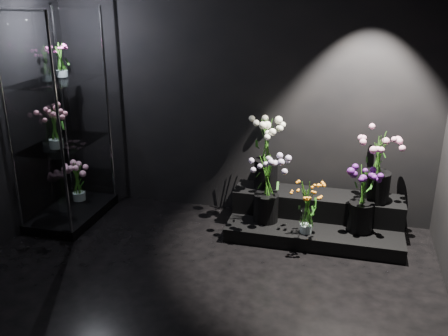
% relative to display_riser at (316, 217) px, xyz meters
% --- Properties ---
extents(floor, '(4.00, 4.00, 0.00)m').
position_rel_display_riser_xyz_m(floor, '(-0.87, -1.66, -0.16)').
color(floor, black).
rests_on(floor, ground).
extents(wall_back, '(4.00, 0.00, 4.00)m').
position_rel_display_riser_xyz_m(wall_back, '(-0.87, 0.34, 1.24)').
color(wall_back, black).
rests_on(wall_back, floor).
extents(display_riser, '(1.69, 0.75, 0.38)m').
position_rel_display_riser_xyz_m(display_riser, '(0.00, 0.00, 0.00)').
color(display_riser, black).
rests_on(display_riser, floor).
extents(display_case, '(0.59, 0.98, 2.16)m').
position_rel_display_riser_xyz_m(display_case, '(-2.55, -0.33, 0.93)').
color(display_case, black).
rests_on(display_case, floor).
extents(bouquet_orange_bells, '(0.31, 0.31, 0.54)m').
position_rel_display_riser_xyz_m(bouquet_orange_bells, '(-0.07, -0.32, 0.27)').
color(bouquet_orange_bells, white).
rests_on(bouquet_orange_bells, display_riser).
extents(bouquet_lilac, '(0.49, 0.49, 0.69)m').
position_rel_display_riser_xyz_m(bouquet_lilac, '(-0.48, -0.16, 0.38)').
color(bouquet_lilac, black).
rests_on(bouquet_lilac, display_riser).
extents(bouquet_purple, '(0.38, 0.38, 0.64)m').
position_rel_display_riser_xyz_m(bouquet_purple, '(0.42, -0.15, 0.34)').
color(bouquet_purple, black).
rests_on(bouquet_purple, display_riser).
extents(bouquet_cream_roses, '(0.51, 0.51, 0.73)m').
position_rel_display_riser_xyz_m(bouquet_cream_roses, '(-0.54, 0.14, 0.64)').
color(bouquet_cream_roses, black).
rests_on(bouquet_cream_roses, display_riser).
extents(bouquet_pink_roses, '(0.44, 0.44, 0.69)m').
position_rel_display_riser_xyz_m(bouquet_pink_roses, '(0.54, 0.06, 0.61)').
color(bouquet_pink_roses, black).
rests_on(bouquet_pink_roses, display_riser).
extents(bouquet_case_pink, '(0.35, 0.35, 0.40)m').
position_rel_display_riser_xyz_m(bouquet_case_pink, '(-2.53, -0.50, 0.90)').
color(bouquet_case_pink, white).
rests_on(bouquet_case_pink, display_case).
extents(bouquet_case_magenta, '(0.27, 0.27, 0.35)m').
position_rel_display_riser_xyz_m(bouquet_case_magenta, '(-2.60, -0.14, 1.50)').
color(bouquet_case_magenta, white).
rests_on(bouquet_case_magenta, display_case).
extents(bouquet_case_base_pink, '(0.35, 0.35, 0.43)m').
position_rel_display_riser_xyz_m(bouquet_case_base_pink, '(-2.59, -0.09, 0.17)').
color(bouquet_case_base_pink, white).
rests_on(bouquet_case_base_pink, display_case).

